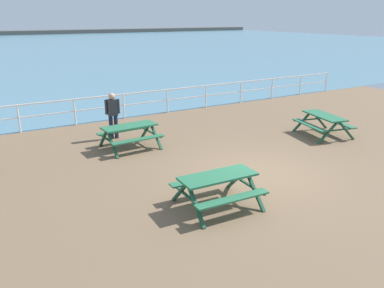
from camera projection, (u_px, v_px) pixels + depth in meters
The scene contains 7 objects.
ground_plane at pixel (259, 177), 10.89m from camera, with size 30.00×24.00×0.20m, color brown.
sea_band at pixel (15, 48), 53.97m from camera, with size 142.00×90.00×0.01m, color teal.
seaward_railing at pixel (146, 99), 16.95m from camera, with size 23.07×0.07×1.08m.
picnic_table_near_left at pixel (130, 131), 12.80m from camera, with size 1.87×1.62×0.80m.
picnic_table_near_right at pixel (324, 120), 14.14m from camera, with size 1.85×2.07×0.80m.
picnic_table_far_right at pixel (218, 183), 8.83m from camera, with size 1.86×1.61×0.80m.
visitor at pixel (113, 113), 13.70m from camera, with size 0.52×0.27×1.66m.
Camera 1 is at (-6.73, -7.68, 4.22)m, focal length 36.04 mm.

